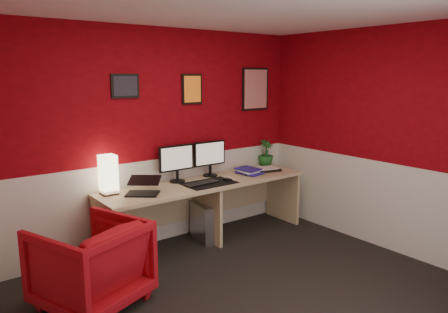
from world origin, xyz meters
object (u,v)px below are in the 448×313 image
shoji_lamp (108,176)px  monitor_left (177,158)px  desk (207,211)px  monitor_right (210,153)px  armchair (91,264)px  pc_tower (205,222)px  zen_tray (265,170)px  potted_plant (266,153)px  laptop (142,184)px

shoji_lamp → monitor_left: (0.85, 0.02, 0.09)m
desk → monitor_right: (0.20, 0.21, 0.66)m
monitor_right → armchair: (-1.83, -0.80, -0.65)m
monitor_left → pc_tower: size_ratio=1.29×
desk → shoji_lamp: 1.27m
desk → shoji_lamp: bearing=171.0°
shoji_lamp → monitor_left: size_ratio=0.69×
monitor_left → armchair: 1.69m
desk → armchair: 1.73m
monitor_left → monitor_right: bearing=1.3°
zen_tray → pc_tower: zen_tray is taller
desk → monitor_left: size_ratio=4.48×
zen_tray → pc_tower: bearing=178.6°
desk → shoji_lamp: (-1.12, 0.18, 0.56)m
potted_plant → armchair: size_ratio=0.44×
desk → monitor_right: size_ratio=4.48×
shoji_lamp → monitor_right: 1.33m
pc_tower → laptop: bearing=-165.8°
laptop → monitor_left: bearing=62.4°
desk → potted_plant: potted_plant is taller
zen_tray → armchair: (-2.58, -0.60, -0.37)m
desk → shoji_lamp: size_ratio=6.50×
desk → shoji_lamp: shoji_lamp is taller
monitor_left → potted_plant: bearing=1.2°
desk → armchair: bearing=-159.9°
shoji_lamp → desk: bearing=-9.0°
monitor_right → laptop: bearing=-166.4°
zen_tray → potted_plant: (0.21, 0.22, 0.17)m
laptop → zen_tray: bearing=41.0°
monitor_right → armchair: monitor_right is taller
desk → armchair: size_ratio=3.16×
laptop → monitor_left: size_ratio=0.57×
shoji_lamp → armchair: shoji_lamp is taller
potted_plant → armchair: bearing=-163.5°
pc_tower → armchair: armchair is taller
desk → laptop: laptop is taller
desk → pc_tower: size_ratio=5.78×
shoji_lamp → monitor_left: monitor_left is taller
laptop → shoji_lamp: bearing=179.7°
monitor_left → zen_tray: 1.27m
monitor_right → pc_tower: size_ratio=1.29×
shoji_lamp → zen_tray: size_ratio=1.14×
laptop → monitor_right: (1.05, 0.25, 0.18)m
potted_plant → armchair: (-2.78, -0.82, -0.54)m
armchair → desk: bearing=179.7°
monitor_left → pc_tower: bearing=-31.8°
pc_tower → armchair: 1.74m
monitor_right → potted_plant: bearing=1.1°
zen_tray → armchair: zen_tray is taller
monitor_left → potted_plant: size_ratio=1.60×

